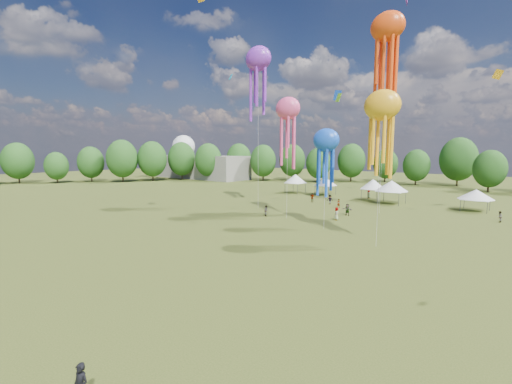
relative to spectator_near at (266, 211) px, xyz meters
The scene contains 9 objects.
ground 32.20m from the spectator_near, 74.36° to the right, with size 300.00×300.00×0.00m, color #384416.
spectator_near is the anchor object (origin of this frame).
spectators_far 15.90m from the spectator_near, 61.87° to the left, with size 29.83×25.53×1.80m.
festival_tents 26.12m from the spectator_near, 79.61° to the left, with size 40.25×9.23×4.40m.
show_kites 20.28m from the spectator_near, 37.75° to the left, with size 28.06×21.55×29.80m.
small_kites 33.23m from the spectator_near, 55.64° to the left, with size 70.74×58.04×44.95m.
treeline 32.39m from the spectator_near, 81.31° to the left, with size 201.57×95.24×13.43m.
hangar 75.50m from the spectator_near, 147.08° to the left, with size 40.00×12.00×8.00m, color gray.
radome 92.66m from the spectator_near, 149.35° to the left, with size 9.00×9.00×16.00m.
Camera 1 is at (21.86, -7.87, 9.63)m, focal length 23.62 mm.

